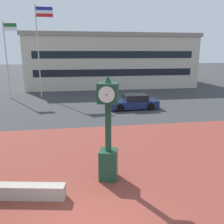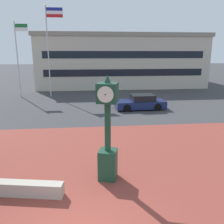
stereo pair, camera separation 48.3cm
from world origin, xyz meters
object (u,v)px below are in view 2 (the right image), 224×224
(civic_building, at_px, (118,60))
(car_street_mid, at_px, (141,103))
(flagpole_primary, at_px, (18,55))
(street_clock, at_px, (108,134))
(flagpole_secondary, at_px, (50,44))

(civic_building, bearing_deg, car_street_mid, -90.98)
(flagpole_primary, distance_m, civic_building, 16.34)
(street_clock, distance_m, car_street_mid, 12.26)
(street_clock, height_order, flagpole_secondary, flagpole_secondary)
(flagpole_secondary, bearing_deg, street_clock, -75.93)
(flagpole_primary, bearing_deg, civic_building, 41.02)
(car_street_mid, relative_size, flagpole_primary, 0.54)
(car_street_mid, height_order, flagpole_primary, flagpole_primary)
(flagpole_secondary, bearing_deg, car_street_mid, -39.70)
(flagpole_primary, xyz_separation_m, civic_building, (12.31, 10.71, -0.90))
(flagpole_primary, height_order, flagpole_secondary, flagpole_secondary)
(car_street_mid, height_order, flagpole_secondary, flagpole_secondary)
(flagpole_secondary, bearing_deg, flagpole_primary, 180.00)
(car_street_mid, relative_size, civic_building, 0.19)
(street_clock, relative_size, flagpole_primary, 0.51)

